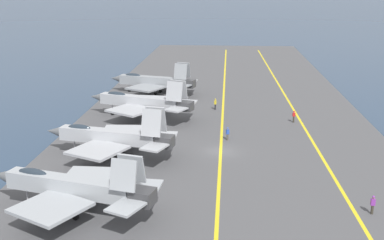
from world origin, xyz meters
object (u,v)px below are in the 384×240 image
parked_jet_fourth (154,81)px  crew_yellow_vest (215,104)px  crew_purple_vest (373,204)px  parked_jet_nearest (73,187)px  parked_jet_second (112,137)px  parked_jet_third (142,102)px  crew_red_vest (294,116)px  crew_blue_vest (228,133)px

parked_jet_fourth → crew_yellow_vest: bearing=-132.7°
parked_jet_fourth → crew_yellow_vest: parked_jet_fourth is taller
parked_jet_fourth → crew_purple_vest: bearing=-150.1°
parked_jet_nearest → parked_jet_second: parked_jet_second is taller
crew_purple_vest → parked_jet_nearest: bearing=93.9°
parked_jet_third → crew_yellow_vest: parked_jet_third is taller
parked_jet_nearest → crew_yellow_vest: size_ratio=8.86×
crew_yellow_vest → crew_purple_vest: size_ratio=1.04×
parked_jet_third → parked_jet_fourth: bearing=2.7°
parked_jet_third → crew_red_vest: 22.70m
parked_jet_third → crew_yellow_vest: size_ratio=9.34×
parked_jet_third → crew_red_vest: bearing=-91.1°
parked_jet_nearest → crew_blue_vest: parked_jet_nearest is taller
parked_jet_nearest → parked_jet_second: (14.56, 0.02, -0.07)m
crew_yellow_vest → crew_blue_vest: (-15.63, -2.05, -0.04)m
parked_jet_second → parked_jet_fourth: size_ratio=0.96×
parked_jet_second → crew_blue_vest: bearing=-62.1°
crew_red_vest → crew_blue_vest: 13.30m
parked_jet_fourth → crew_blue_vest: (-26.43, -13.74, -1.40)m
parked_jet_nearest → parked_jet_third: bearing=-1.2°
parked_jet_nearest → crew_purple_vest: parked_jet_nearest is taller
parked_jet_third → crew_blue_vest: size_ratio=9.75×
parked_jet_second → parked_jet_third: bearing=-2.3°
parked_jet_nearest → parked_jet_third: parked_jet_third is taller
parked_jet_second → crew_yellow_vest: 25.63m
parked_jet_second → crew_blue_vest: (7.21, -13.60, -1.53)m
parked_jet_fourth → parked_jet_second: bearing=-179.8°
parked_jet_second → crew_blue_vest: size_ratio=9.12×
crew_yellow_vest → crew_red_vest: crew_yellow_vest is taller
parked_jet_nearest → crew_yellow_vest: bearing=-17.1°
crew_yellow_vest → parked_jet_third: bearing=119.1°
parked_jet_third → crew_yellow_vest: bearing=-60.9°
crew_yellow_vest → crew_red_vest: bearing=-119.1°
parked_jet_third → crew_purple_vest: parked_jet_third is taller
parked_jet_second → parked_jet_fourth: (33.63, 0.14, -0.13)m
parked_jet_fourth → crew_yellow_vest: (-10.80, -11.70, -1.35)m
crew_yellow_vest → crew_purple_vest: crew_yellow_vest is taller
parked_jet_nearest → parked_jet_third: size_ratio=0.95×
crew_purple_vest → crew_red_vest: size_ratio=1.00×
parked_jet_nearest → parked_jet_fourth: size_ratio=0.98×
crew_red_vest → parked_jet_nearest: bearing=143.0°
crew_blue_vest → crew_purple_vest: bearing=-147.0°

